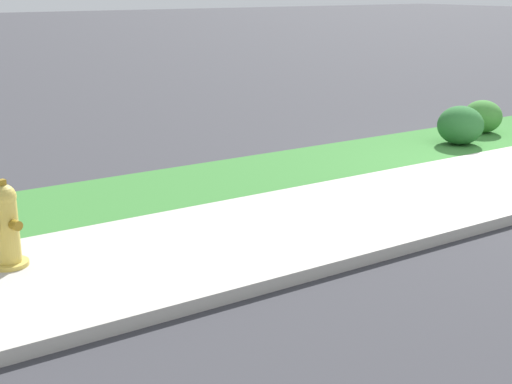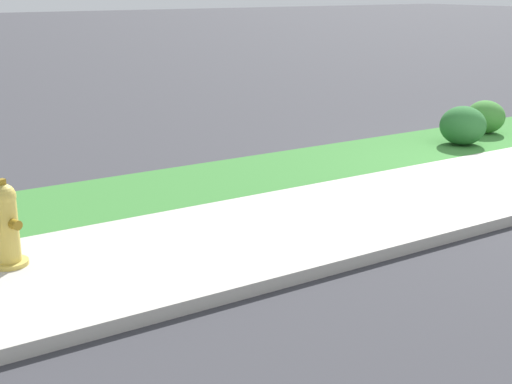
% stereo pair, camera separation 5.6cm
% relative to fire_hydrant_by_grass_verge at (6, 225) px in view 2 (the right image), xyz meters
% --- Properties ---
extents(grass_verge, '(18.00, 1.76, 0.01)m').
position_rel_fire_hydrant_by_grass_verge_xyz_m(grass_verge, '(7.12, 1.55, -0.39)').
color(grass_verge, '#387A33').
rests_on(grass_verge, ground).
extents(fire_hydrant_by_grass_verge, '(0.38, 0.40, 0.82)m').
position_rel_fire_hydrant_by_grass_verge_xyz_m(fire_hydrant_by_grass_verge, '(0.00, 0.00, 0.00)').
color(fire_hydrant_by_grass_verge, gold).
rests_on(fire_hydrant_by_grass_verge, ground).
extents(shrub_bush_near_lamp, '(0.73, 0.73, 0.62)m').
position_rel_fire_hydrant_by_grass_verge_xyz_m(shrub_bush_near_lamp, '(7.42, 1.27, -0.09)').
color(shrub_bush_near_lamp, '#28662D').
rests_on(shrub_bush_near_lamp, ground).
extents(shrub_bush_far_verge, '(0.66, 0.66, 0.56)m').
position_rel_fire_hydrant_by_grass_verge_xyz_m(shrub_bush_far_verge, '(8.46, 1.69, -0.12)').
color(shrub_bush_far_verge, '#3D7F33').
rests_on(shrub_bush_far_verge, ground).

